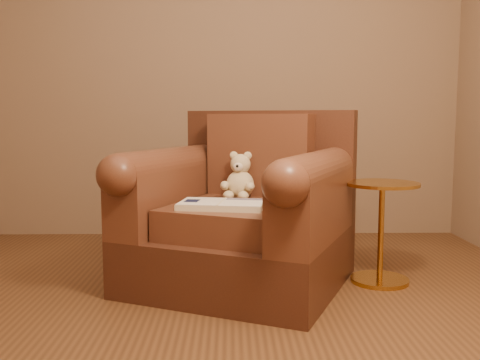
{
  "coord_description": "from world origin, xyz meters",
  "views": [
    {
      "loc": [
        0.15,
        -2.37,
        0.96
      ],
      "look_at": [
        0.2,
        0.58,
        0.61
      ],
      "focal_mm": 40.0,
      "sensor_mm": 36.0,
      "label": 1
    }
  ],
  "objects": [
    {
      "name": "floor",
      "position": [
        0.0,
        0.0,
        0.0
      ],
      "size": [
        4.0,
        4.0,
        0.0
      ],
      "primitive_type": "plane",
      "color": "brown",
      "rests_on": "ground"
    },
    {
      "name": "armchair",
      "position": [
        0.22,
        0.68,
        0.39
      ],
      "size": [
        1.45,
        1.42,
        1.0
      ],
      "rotation": [
        0.0,
        0.0,
        -0.42
      ],
      "color": "#472417",
      "rests_on": "floor"
    },
    {
      "name": "teddy_bear",
      "position": [
        0.2,
        0.79,
        0.59
      ],
      "size": [
        0.2,
        0.24,
        0.29
      ],
      "rotation": [
        0.0,
        0.0,
        -0.26
      ],
      "color": "beige",
      "rests_on": "armchair"
    },
    {
      "name": "guidebook",
      "position": [
        0.1,
        0.45,
        0.5
      ],
      "size": [
        0.48,
        0.34,
        0.04
      ],
      "rotation": [
        0.0,
        0.0,
        -0.16
      ],
      "color": "beige",
      "rests_on": "armchair"
    },
    {
      "name": "side_table",
      "position": [
        1.02,
        0.66,
        0.32
      ],
      "size": [
        0.42,
        0.42,
        0.59
      ],
      "color": "#C18B35",
      "rests_on": "floor"
    }
  ]
}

